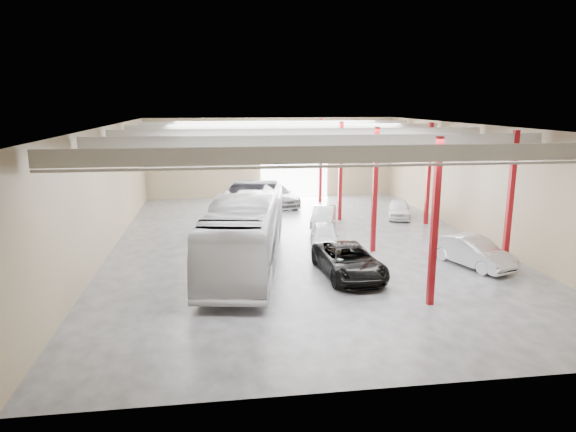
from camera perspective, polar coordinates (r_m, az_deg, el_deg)
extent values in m
cube|color=#3F3E43|center=(30.78, 1.49, -3.14)|extent=(22.00, 32.00, 0.01)
cube|color=beige|center=(29.67, 1.57, 10.00)|extent=(22.00, 32.00, 0.12)
cube|color=#736148|center=(45.74, -1.83, 6.48)|extent=(22.00, 0.12, 7.00)
cube|color=#736148|center=(14.91, 11.86, -6.54)|extent=(22.00, 0.12, 7.00)
cube|color=#736148|center=(30.22, -19.53, 2.65)|extent=(0.12, 32.00, 7.00)
cube|color=#736148|center=(33.64, 20.38, 3.52)|extent=(0.12, 32.00, 7.00)
cube|color=white|center=(45.97, 0.69, 5.26)|extent=(6.00, 0.20, 5.00)
cube|color=maroon|center=(21.66, 15.99, -0.78)|extent=(0.25, 0.25, 7.00)
cube|color=maroon|center=(28.99, 9.62, 2.81)|extent=(0.25, 0.25, 7.00)
cube|color=maroon|center=(36.61, 5.85, 4.91)|extent=(0.25, 0.25, 7.00)
cube|color=maroon|center=(43.39, 3.63, 6.13)|extent=(0.25, 0.25, 7.00)
cube|color=maroon|center=(27.77, 23.45, 1.52)|extent=(0.25, 0.25, 7.00)
cube|color=maroon|center=(36.55, 15.35, 4.52)|extent=(0.25, 0.25, 7.00)
cube|color=#BABAB5|center=(18.00, 7.99, 6.82)|extent=(21.60, 0.15, 0.60)
cube|color=#BABAB5|center=(18.05, 7.95, 5.55)|extent=(21.60, 0.10, 0.10)
cube|color=#BABAB5|center=(23.81, 3.99, 8.27)|extent=(21.60, 0.15, 0.60)
cube|color=#BABAB5|center=(23.84, 3.98, 7.31)|extent=(21.60, 0.10, 0.10)
cube|color=#BABAB5|center=(29.69, 1.56, 9.13)|extent=(21.60, 0.15, 0.60)
cube|color=#BABAB5|center=(29.72, 1.56, 8.36)|extent=(21.60, 0.10, 0.10)
cube|color=#BABAB5|center=(35.61, -0.07, 9.69)|extent=(21.60, 0.15, 0.60)
cube|color=#BABAB5|center=(35.63, -0.07, 9.05)|extent=(21.60, 0.10, 0.10)
cube|color=#BABAB5|center=(41.56, -1.24, 10.09)|extent=(21.60, 0.15, 0.60)
cube|color=#BABAB5|center=(41.57, -1.24, 9.54)|extent=(21.60, 0.10, 0.10)
imported|color=silver|center=(26.54, -4.70, -1.56)|extent=(5.41, 13.75, 3.74)
imported|color=black|center=(25.21, 6.77, -4.95)|extent=(2.95, 5.72, 1.54)
imported|color=silver|center=(30.07, 4.10, -2.18)|extent=(2.30, 4.27, 1.38)
imported|color=#B3B4B8|center=(35.23, 3.99, -0.02)|extent=(2.61, 4.32, 1.35)
imported|color=slate|center=(42.16, -1.44, 2.34)|extent=(4.15, 6.35, 1.71)
imported|color=silver|center=(28.19, 19.84, -3.76)|extent=(3.09, 4.90, 1.53)
imported|color=white|center=(38.50, 12.23, 0.78)|extent=(2.72, 4.18, 1.32)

